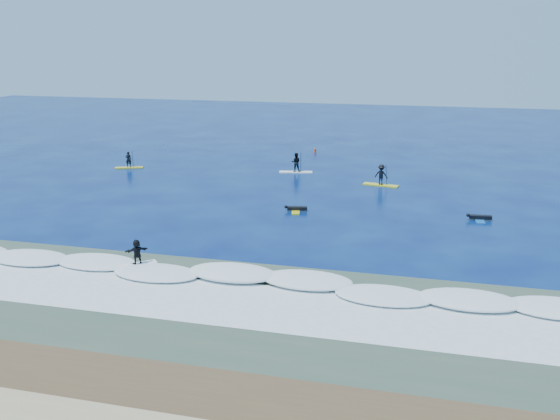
% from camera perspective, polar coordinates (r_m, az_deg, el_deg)
% --- Properties ---
extents(ground, '(160.00, 160.00, 0.00)m').
position_cam_1_polar(ground, '(42.35, -1.41, -1.28)').
color(ground, '#040E4B').
rests_on(ground, ground).
extents(wet_sand_strip, '(90.00, 5.00, 0.08)m').
position_cam_1_polar(wet_sand_strip, '(24.07, -16.05, -15.70)').
color(wet_sand_strip, brown).
rests_on(wet_sand_strip, ground).
extents(shallow_water, '(90.00, 13.00, 0.01)m').
position_cam_1_polar(shallow_water, '(29.96, -8.81, -8.76)').
color(shallow_water, '#354939').
rests_on(shallow_water, ground).
extents(breaking_wave, '(40.00, 6.00, 0.30)m').
position_cam_1_polar(breaking_wave, '(33.37, -6.12, -6.08)').
color(breaking_wave, white).
rests_on(breaking_wave, ground).
extents(whitewater, '(34.00, 5.00, 0.02)m').
position_cam_1_polar(whitewater, '(30.80, -8.08, -8.05)').
color(whitewater, silver).
rests_on(whitewater, ground).
extents(sup_paddler_left, '(2.71, 1.61, 1.86)m').
position_cam_1_polar(sup_paddler_left, '(62.14, -13.67, 4.27)').
color(sup_paddler_left, yellow).
rests_on(sup_paddler_left, ground).
extents(sup_paddler_center, '(3.18, 1.38, 2.16)m').
position_cam_1_polar(sup_paddler_center, '(58.34, 1.46, 4.21)').
color(sup_paddler_center, white).
rests_on(sup_paddler_center, ground).
extents(sup_paddler_right, '(3.10, 1.33, 2.12)m').
position_cam_1_polar(sup_paddler_right, '(53.81, 9.24, 3.07)').
color(sup_paddler_right, yellow).
rests_on(sup_paddler_right, ground).
extents(prone_paddler_near, '(1.67, 2.17, 0.44)m').
position_cam_1_polar(prone_paddler_near, '(45.40, 1.47, 0.07)').
color(prone_paddler_near, yellow).
rests_on(prone_paddler_near, ground).
extents(prone_paddler_far, '(1.73, 2.21, 0.45)m').
position_cam_1_polar(prone_paddler_far, '(45.32, 17.74, -0.70)').
color(prone_paddler_far, '#175BAC').
rests_on(prone_paddler_far, ground).
extents(wave_surfer, '(1.91, 1.78, 1.49)m').
position_cam_1_polar(wave_surfer, '(34.99, -12.94, -3.90)').
color(wave_surfer, white).
rests_on(wave_surfer, breaking_wave).
extents(marker_buoy, '(0.25, 0.25, 0.60)m').
position_cam_1_polar(marker_buoy, '(68.81, 3.23, 5.47)').
color(marker_buoy, '#E64914').
rests_on(marker_buoy, ground).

